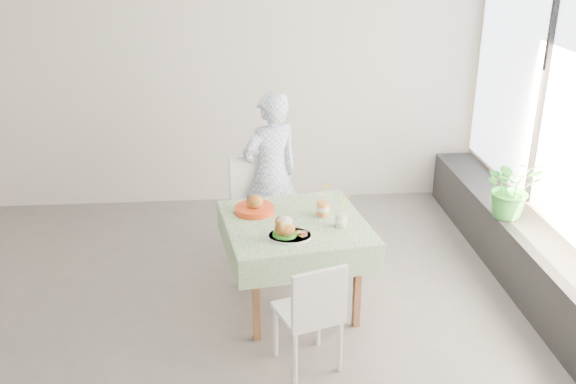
{
  "coord_description": "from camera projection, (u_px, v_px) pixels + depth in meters",
  "views": [
    {
      "loc": [
        0.41,
        -4.12,
        2.78
      ],
      "look_at": [
        0.79,
        0.31,
        0.96
      ],
      "focal_mm": 40.0,
      "sensor_mm": 36.0,
      "label": 1
    }
  ],
  "objects": [
    {
      "name": "floor",
      "position": [
        187.0,
        329.0,
        4.82
      ],
      "size": [
        6.0,
        6.0,
        0.0
      ],
      "primitive_type": "plane",
      "color": "#595655",
      "rests_on": "ground"
    },
    {
      "name": "wall_back",
      "position": [
        194.0,
        75.0,
        6.59
      ],
      "size": [
        6.0,
        0.02,
        2.8
      ],
      "primitive_type": "cube",
      "color": "silver",
      "rests_on": "ground"
    },
    {
      "name": "window_ledge",
      "position": [
        551.0,
        284.0,
        4.94
      ],
      "size": [
        0.4,
        4.8,
        0.5
      ],
      "primitive_type": "cube",
      "color": "black",
      "rests_on": "ground"
    },
    {
      "name": "cafe_table",
      "position": [
        295.0,
        254.0,
        4.95
      ],
      "size": [
        1.18,
        1.18,
        0.74
      ],
      "color": "brown",
      "rests_on": "ground"
    },
    {
      "name": "chair_far",
      "position": [
        261.0,
        230.0,
        5.73
      ],
      "size": [
        0.56,
        0.56,
        0.95
      ],
      "color": "white",
      "rests_on": "ground"
    },
    {
      "name": "chair_near",
      "position": [
        308.0,
        333.0,
        4.34
      ],
      "size": [
        0.49,
        0.49,
        0.81
      ],
      "color": "white",
      "rests_on": "ground"
    },
    {
      "name": "diner",
      "position": [
        271.0,
        175.0,
        5.71
      ],
      "size": [
        0.66,
        0.57,
        1.51
      ],
      "primitive_type": "imported",
      "rotation": [
        0.0,
        0.0,
        3.6
      ],
      "color": "#84A0D4",
      "rests_on": "ground"
    },
    {
      "name": "main_dish",
      "position": [
        287.0,
        231.0,
        4.56
      ],
      "size": [
        0.32,
        0.32,
        0.16
      ],
      "color": "white",
      "rests_on": "cafe_table"
    },
    {
      "name": "juice_cup_orange",
      "position": [
        323.0,
        207.0,
        4.91
      ],
      "size": [
        0.11,
        0.11,
        0.3
      ],
      "color": "white",
      "rests_on": "cafe_table"
    },
    {
      "name": "juice_cup_lemonade",
      "position": [
        341.0,
        218.0,
        4.73
      ],
      "size": [
        0.1,
        0.1,
        0.27
      ],
      "color": "white",
      "rests_on": "cafe_table"
    },
    {
      "name": "second_dish",
      "position": [
        255.0,
        207.0,
        4.97
      ],
      "size": [
        0.31,
        0.31,
        0.15
      ],
      "color": "red",
      "rests_on": "cafe_table"
    },
    {
      "name": "potted_plant",
      "position": [
        512.0,
        187.0,
        5.41
      ],
      "size": [
        0.5,
        0.44,
        0.54
      ],
      "primitive_type": "imported",
      "rotation": [
        0.0,
        0.0,
        0.05
      ],
      "color": "#2B7E2A",
      "rests_on": "window_ledge"
    }
  ]
}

